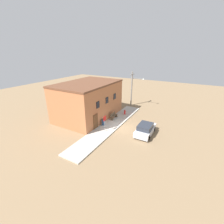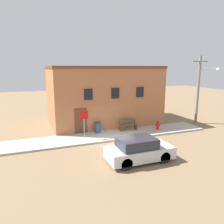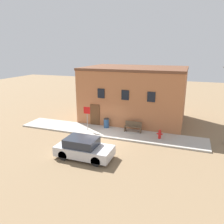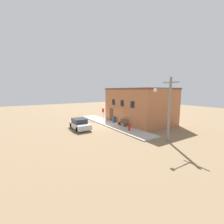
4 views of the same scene
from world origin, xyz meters
name	(u,v)px [view 1 (image 1 of 4)]	position (x,y,z in m)	size (l,w,h in m)	color
ground_plane	(119,128)	(0.00, 0.00, 0.00)	(80.00, 80.00, 0.00)	#846B4C
sidewalk	(111,125)	(0.00, 1.33, 0.07)	(17.18, 2.65, 0.13)	#B2ADA3
brick_building	(88,100)	(1.15, 6.08, 2.81)	(10.28, 6.98, 5.62)	#B26B42
fire_hydrant	(125,112)	(4.62, 1.24, 0.52)	(0.50, 0.24, 0.78)	red
stop_sign	(105,121)	(-2.01, 1.09, 1.66)	(0.64, 0.06, 2.19)	gray
bench	(114,116)	(2.12, 2.04, 0.60)	(1.51, 0.44, 0.93)	brown
trash_bin	(103,122)	(-0.56, 2.24, 0.59)	(0.52, 0.52, 0.90)	#2D517F
utility_pole	(133,88)	(9.73, 2.06, 3.61)	(1.80, 2.48, 6.58)	gray
parked_car	(145,129)	(0.08, -3.73, 0.69)	(3.97, 1.82, 1.44)	black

